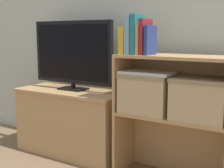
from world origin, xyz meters
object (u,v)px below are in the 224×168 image
book_mustard (126,40)px  laptop (149,72)px  tv (72,54)px  book_navy (150,40)px  book_maroon (146,37)px  storage_basket_left (148,91)px  storage_basket_right (201,97)px  book_tan (142,40)px  book_teal (137,35)px  tv_stand (74,121)px  book_skyblue (132,35)px

book_mustard → laptop: bearing=14.4°
tv → book_navy: size_ratio=3.98×
book_maroon → storage_basket_left: 0.36m
book_navy → storage_basket_right: book_navy is taller
book_tan → storage_basket_left: (0.03, 0.04, -0.34)m
book_mustard → book_teal: 0.09m
tv_stand → book_mustard: bearing=-11.2°
book_skyblue → book_tan: 0.08m
tv_stand → book_teal: size_ratio=3.53×
book_skyblue → laptop: bearing=19.4°
tv_stand → book_tan: 0.95m
storage_basket_right → laptop: (-0.36, 0.00, 0.13)m
book_teal → storage_basket_right: (0.42, 0.04, -0.38)m
book_maroon → book_navy: size_ratio=1.22×
tv → storage_basket_right: 1.08m
laptop → book_navy: bearing=-55.3°
tv_stand → book_navy: 0.99m
book_tan → book_teal: bearing=180.0°
book_teal → storage_basket_left: book_teal is taller
tv → storage_basket_left: bearing=-5.6°
book_navy → storage_basket_left: bearing=124.7°
tv_stand → book_navy: bearing=-8.5°
book_skyblue → book_navy: bearing=-0.0°
book_mustard → storage_basket_right: size_ratio=0.54×
book_mustard → laptop: book_mustard is taller
book_mustard → book_tan: book_tan is taller
tv_stand → book_maroon: size_ratio=4.01×
book_maroon → laptop: size_ratio=0.65×
tv_stand → laptop: laptop is taller
storage_basket_left → book_skyblue: bearing=-160.6°
book_teal → storage_basket_right: 0.57m
book_mustard → book_skyblue: 0.05m
book_skyblue → book_maroon: 0.10m
tv_stand → book_navy: book_navy is taller
book_skyblue → book_navy: 0.14m
book_navy → storage_basket_left: (-0.03, 0.04, -0.34)m
tv → book_teal: book_teal is taller
book_mustard → book_navy: 0.18m
tv → storage_basket_right: (1.05, -0.07, -0.23)m
tv → book_maroon: size_ratio=3.25×
tv → book_maroon: tv is taller
book_tan → book_navy: (0.06, -0.00, -0.00)m
book_maroon → laptop: 0.24m
book_navy → storage_basket_left: book_navy is taller
book_skyblue → storage_basket_left: book_skyblue is taller
book_mustard → storage_basket_right: book_mustard is taller
book_mustard → book_tan: size_ratio=0.93×
book_skyblue → book_navy: book_skyblue is taller
book_tan → book_navy: 0.06m
storage_basket_right → tv: bearing=176.3°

